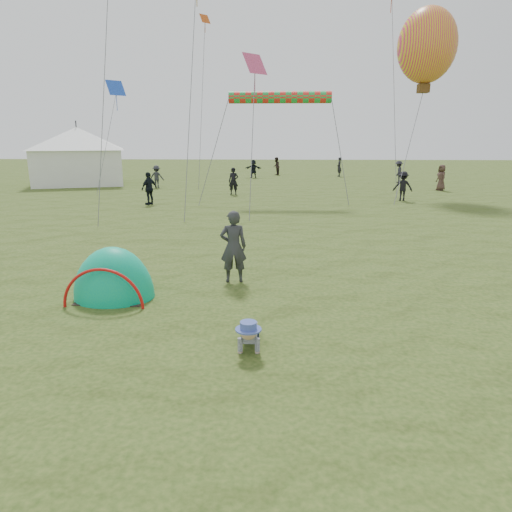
{
  "coord_description": "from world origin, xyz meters",
  "views": [
    {
      "loc": [
        0.39,
        -7.12,
        3.51
      ],
      "look_at": [
        -0.06,
        2.53,
        1.0
      ],
      "focal_mm": 32.0,
      "sensor_mm": 36.0,
      "label": 1
    }
  ],
  "objects_px": {
    "crawling_toddler": "(249,333)",
    "popup_tent": "(115,297)",
    "balloon_kite": "(427,50)",
    "event_marquee": "(79,154)",
    "standing_adult": "(233,247)"
  },
  "relations": [
    {
      "from": "standing_adult",
      "to": "balloon_kite",
      "type": "bearing_deg",
      "value": -126.42
    },
    {
      "from": "crawling_toddler",
      "to": "popup_tent",
      "type": "bearing_deg",
      "value": 141.78
    },
    {
      "from": "standing_adult",
      "to": "balloon_kite",
      "type": "relative_size",
      "value": 0.37
    },
    {
      "from": "crawling_toddler",
      "to": "standing_adult",
      "type": "bearing_deg",
      "value": 98.66
    },
    {
      "from": "standing_adult",
      "to": "event_marquee",
      "type": "relative_size",
      "value": 0.27
    },
    {
      "from": "standing_adult",
      "to": "balloon_kite",
      "type": "xyz_separation_m",
      "value": [
        9.85,
        18.83,
        7.65
      ]
    },
    {
      "from": "event_marquee",
      "to": "balloon_kite",
      "type": "bearing_deg",
      "value": -32.24
    },
    {
      "from": "standing_adult",
      "to": "balloon_kite",
      "type": "distance_m",
      "value": 22.59
    },
    {
      "from": "crawling_toddler",
      "to": "balloon_kite",
      "type": "distance_m",
      "value": 25.77
    },
    {
      "from": "popup_tent",
      "to": "balloon_kite",
      "type": "distance_m",
      "value": 25.17
    },
    {
      "from": "crawling_toddler",
      "to": "balloon_kite",
      "type": "height_order",
      "value": "balloon_kite"
    },
    {
      "from": "event_marquee",
      "to": "balloon_kite",
      "type": "relative_size",
      "value": 1.39
    },
    {
      "from": "crawling_toddler",
      "to": "event_marquee",
      "type": "height_order",
      "value": "event_marquee"
    },
    {
      "from": "balloon_kite",
      "to": "event_marquee",
      "type": "bearing_deg",
      "value": 166.82
    },
    {
      "from": "crawling_toddler",
      "to": "standing_adult",
      "type": "height_order",
      "value": "standing_adult"
    }
  ]
}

